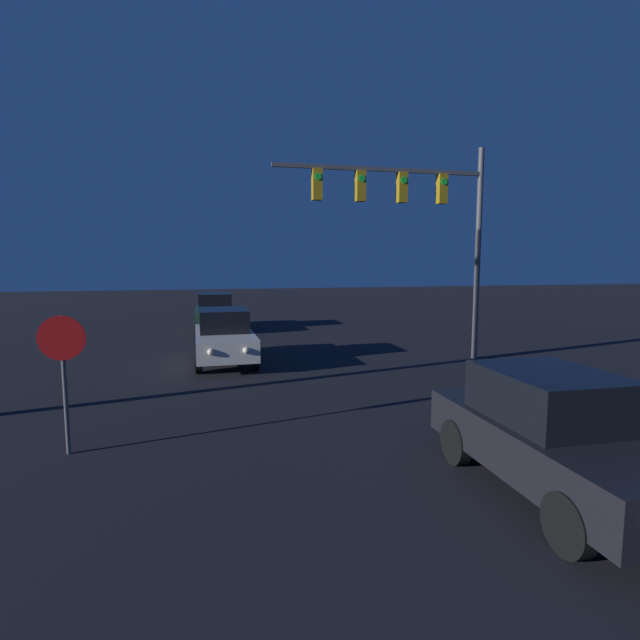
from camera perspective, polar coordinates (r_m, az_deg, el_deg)
car_near at (r=7.63m, az=25.16°, el=-11.72°), size 1.86×4.22×1.69m
car_mid at (r=15.87m, az=-10.90°, el=-1.84°), size 1.80×4.20×1.69m
car_far at (r=23.75m, az=-11.89°, el=0.96°), size 1.85×4.22×1.69m
traffic_signal_mast at (r=16.04m, az=11.13°, el=12.22°), size 6.74×0.30×6.72m
stop_sign at (r=9.11m, az=-27.32°, el=-3.87°), size 0.73×0.07×2.31m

